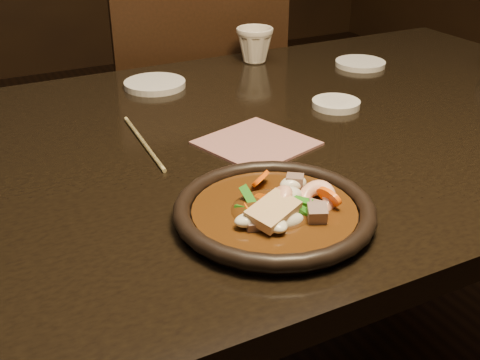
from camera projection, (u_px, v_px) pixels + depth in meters
name	position (u px, v px, depth m)	size (l,w,h in m)	color
table	(254.00, 172.00, 1.07)	(1.60, 0.90, 0.75)	black
chair	(193.00, 118.00, 1.69)	(0.52, 0.52, 0.97)	black
plate	(274.00, 212.00, 0.77)	(0.26, 0.26, 0.03)	black
stirfry	(280.00, 209.00, 0.77)	(0.16, 0.15, 0.06)	#3D200B
soy_dish	(336.00, 104.00, 1.14)	(0.09, 0.09, 0.01)	silver
saucer_left	(155.00, 84.00, 1.25)	(0.13, 0.13, 0.01)	silver
saucer_right	(360.00, 63.00, 1.38)	(0.11, 0.11, 0.01)	silver
tea_cup	(255.00, 44.00, 1.39)	(0.09, 0.08, 0.09)	silver
chopsticks	(143.00, 142.00, 0.99)	(0.02, 0.23, 0.01)	tan
napkin	(256.00, 143.00, 0.99)	(0.16, 0.16, 0.00)	#98625E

